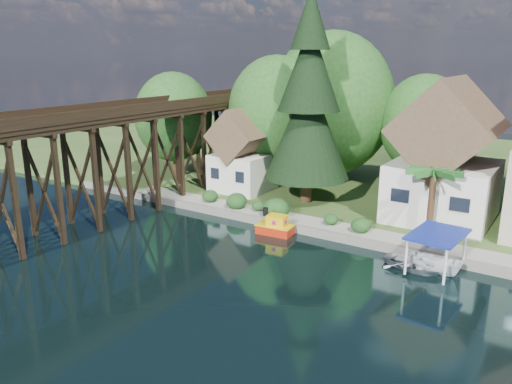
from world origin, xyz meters
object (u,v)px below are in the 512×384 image
(shed, at_px, (243,156))
(palm_tree, at_px, (434,174))
(house_left, at_px, (445,161))
(boat_canopy, at_px, (436,256))
(conifer, at_px, (309,103))
(trestle_bridge, at_px, (131,150))
(boat_white_a, at_px, (413,263))
(tugboat, at_px, (275,226))

(shed, xyz_separation_m, palm_tree, (18.41, -3.51, 1.30))
(house_left, xyz_separation_m, boat_canopy, (2.07, -9.77, -4.00))
(boat_canopy, bearing_deg, house_left, 101.97)
(shed, height_order, conifer, conifer)
(trestle_bridge, distance_m, shed, 10.69)
(house_left, height_order, boat_canopy, house_left)
(boat_canopy, bearing_deg, conifer, 148.62)
(house_left, distance_m, boat_white_a, 10.95)
(palm_tree, xyz_separation_m, tugboat, (-10.18, -4.14, -4.53))
(tugboat, bearing_deg, trestle_bridge, -172.77)
(shed, bearing_deg, tugboat, -42.89)
(tugboat, height_order, boat_white_a, tugboat)
(tugboat, bearing_deg, shed, 137.11)
(trestle_bridge, distance_m, conifer, 15.46)
(tugboat, xyz_separation_m, boat_canopy, (11.84, -0.62, 0.54))
(house_left, xyz_separation_m, boat_white_a, (0.78, -9.84, -4.74))
(house_left, distance_m, palm_tree, 5.03)
(conifer, xyz_separation_m, boat_canopy, (13.12, -8.00, -7.97))
(tugboat, relative_size, boat_white_a, 0.75)
(conifer, relative_size, boat_white_a, 4.65)
(shed, bearing_deg, palm_tree, -10.80)
(house_left, relative_size, boat_canopy, 2.53)
(trestle_bridge, distance_m, house_left, 25.42)
(tugboat, bearing_deg, house_left, 43.13)
(palm_tree, relative_size, tugboat, 1.85)
(trestle_bridge, xyz_separation_m, palm_tree, (23.41, 5.81, -0.22))
(conifer, distance_m, boat_canopy, 17.31)
(conifer, bearing_deg, tugboat, -80.13)
(house_left, height_order, palm_tree, house_left)
(palm_tree, distance_m, tugboat, 11.89)
(trestle_bridge, xyz_separation_m, shed, (5.00, 9.33, -1.52))
(trestle_bridge, height_order, tugboat, trestle_bridge)
(shed, bearing_deg, trestle_bridge, -118.19)
(palm_tree, height_order, tugboat, palm_tree)
(trestle_bridge, bearing_deg, tugboat, 7.23)
(trestle_bridge, xyz_separation_m, conifer, (11.95, 9.06, 3.76))
(boat_white_a, bearing_deg, shed, 79.63)
(trestle_bridge, bearing_deg, boat_white_a, 2.39)
(house_left, distance_m, conifer, 11.87)
(conifer, relative_size, boat_canopy, 4.10)
(palm_tree, height_order, boat_white_a, palm_tree)
(tugboat, bearing_deg, boat_canopy, -3.00)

